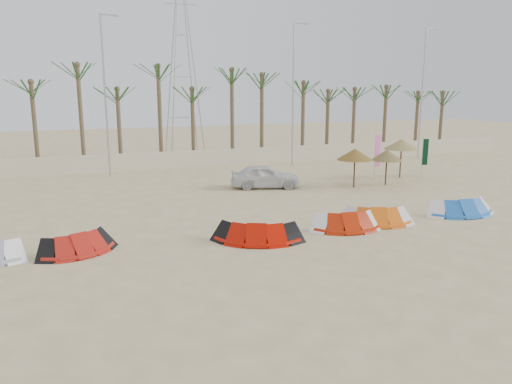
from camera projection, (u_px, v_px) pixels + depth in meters
name	position (u px, v px, depth m)	size (l,w,h in m)	color
ground	(309.00, 257.00, 18.80)	(120.00, 120.00, 0.00)	#DEC18A
boundary_wall	(188.00, 159.00, 38.93)	(60.00, 0.30, 1.30)	beige
palm_line	(190.00, 83.00, 39.30)	(52.00, 4.00, 7.70)	brown
lamp_b	(106.00, 93.00, 34.06)	(1.25, 0.14, 11.00)	#A5A8AD
lamp_c	(294.00, 92.00, 38.62)	(1.25, 0.14, 11.00)	#A5A8AD
lamp_d	(423.00, 91.00, 42.53)	(1.25, 0.14, 11.00)	#A5A8AD
pylon	(185.00, 156.00, 44.93)	(3.00, 3.00, 14.00)	#A5A8AD
kite_red_left	(78.00, 241.00, 19.40)	(3.45, 2.46, 0.90)	#A51A10
kite_red_mid	(255.00, 230.00, 20.92)	(4.07, 2.75, 0.90)	#AD0D00
kite_red_right	(344.00, 219.00, 22.52)	(3.41, 1.91, 0.90)	#AE1F05
kite_orange	(374.00, 214.00, 23.46)	(3.62, 2.46, 0.90)	#DE5B0F
kite_blue	(457.00, 205.00, 25.13)	(3.64, 1.76, 0.90)	blue
parasol_left	(355.00, 154.00, 31.13)	(2.26, 2.26, 2.46)	#4C331E
parasol_mid	(387.00, 155.00, 31.90)	(2.01, 2.01, 2.31)	#4C331E
parasol_right	(402.00, 144.00, 34.39)	(2.43, 2.43, 2.69)	#4C331E
flag_pink	(377.00, 152.00, 33.28)	(0.45, 0.09, 3.27)	#A5A8AD
flag_green	(424.00, 153.00, 34.85)	(0.45, 0.08, 2.82)	#A5A8AD
car	(265.00, 176.00, 31.28)	(1.73, 4.30, 1.46)	silver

